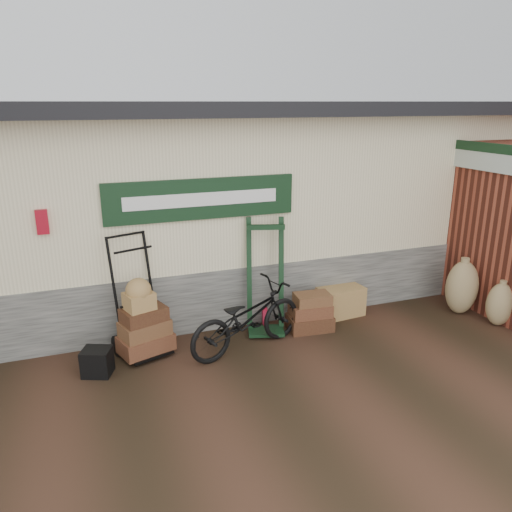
{
  "coord_description": "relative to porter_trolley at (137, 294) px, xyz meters",
  "views": [
    {
      "loc": [
        -1.9,
        -5.47,
        3.2
      ],
      "look_at": [
        0.44,
        0.9,
        1.09
      ],
      "focal_mm": 35.0,
      "sensor_mm": 36.0,
      "label": 1
    }
  ],
  "objects": [
    {
      "name": "bicycle",
      "position": [
        1.35,
        -0.46,
        -0.3
      ],
      "size": [
        1.11,
        1.86,
        1.02
      ],
      "primitive_type": "imported",
      "rotation": [
        0.0,
        0.0,
        1.87
      ],
      "color": "black",
      "rests_on": "ground"
    },
    {
      "name": "porter_trolley",
      "position": [
        0.0,
        0.0,
        0.0
      ],
      "size": [
        0.96,
        0.83,
        1.61
      ],
      "primitive_type": null,
      "rotation": [
        0.0,
        0.0,
        0.32
      ],
      "color": "black",
      "rests_on": "ground"
    },
    {
      "name": "black_trunk",
      "position": [
        -0.57,
        -0.44,
        -0.64
      ],
      "size": [
        0.42,
        0.39,
        0.34
      ],
      "primitive_type": "cube",
      "rotation": [
        0.0,
        0.0,
        -0.39
      ],
      "color": "black",
      "rests_on": "ground"
    },
    {
      "name": "burlap_sack_right",
      "position": [
        5.12,
        -1.02,
        -0.48
      ],
      "size": [
        0.47,
        0.42,
        0.66
      ],
      "primitive_type": "ellipsoid",
      "rotation": [
        0.0,
        0.0,
        -0.18
      ],
      "color": "#8D6F4C",
      "rests_on": "ground"
    },
    {
      "name": "green_barrow",
      "position": [
        1.8,
        0.03,
        0.02
      ],
      "size": [
        0.72,
        0.65,
        1.65
      ],
      "primitive_type": null,
      "rotation": [
        0.0,
        0.0,
        -0.3
      ],
      "color": "black",
      "rests_on": "ground"
    },
    {
      "name": "station_building",
      "position": [
        1.27,
        2.02,
        0.81
      ],
      "size": [
        14.4,
        4.1,
        3.2
      ],
      "color": "#4C4C47",
      "rests_on": "ground"
    },
    {
      "name": "ground",
      "position": [
        1.28,
        -0.71,
        -0.81
      ],
      "size": [
        80.0,
        80.0,
        0.0
      ],
      "primitive_type": "plane",
      "color": "black",
      "rests_on": "ground"
    },
    {
      "name": "burlap_sack_left",
      "position": [
        4.9,
        -0.46,
        -0.38
      ],
      "size": [
        0.58,
        0.51,
        0.85
      ],
      "primitive_type": "ellipsoid",
      "rotation": [
        0.0,
        0.0,
        0.12
      ],
      "color": "#8D6F4C",
      "rests_on": "ground"
    },
    {
      "name": "suitcase_stack",
      "position": [
        2.42,
        -0.2,
        -0.53
      ],
      "size": [
        0.67,
        0.46,
        0.56
      ],
      "primitive_type": null,
      "rotation": [
        0.0,
        0.0,
        -0.1
      ],
      "color": "#3E1E13",
      "rests_on": "ground"
    },
    {
      "name": "brick_outbuilding",
      "position": [
        5.97,
        0.48,
        0.5
      ],
      "size": [
        1.71,
        4.51,
        2.62
      ],
      "color": "maroon",
      "rests_on": "ground"
    },
    {
      "name": "wicker_hamper",
      "position": [
        3.09,
        0.14,
        -0.58
      ],
      "size": [
        0.74,
        0.52,
        0.46
      ],
      "primitive_type": "cube",
      "rotation": [
        0.0,
        0.0,
        0.1
      ],
      "color": "olive",
      "rests_on": "ground"
    }
  ]
}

